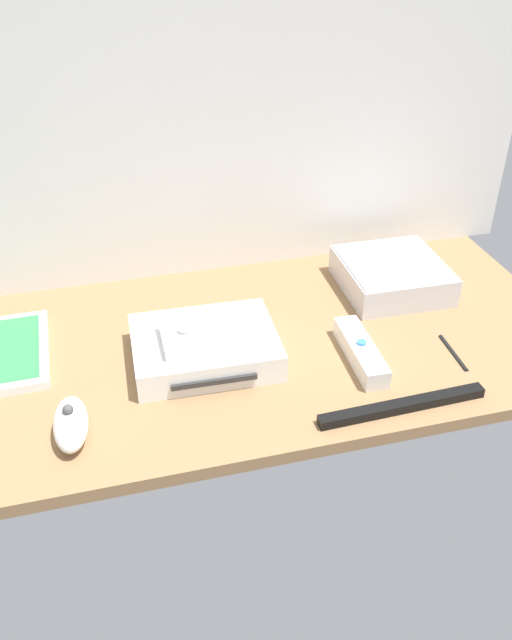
# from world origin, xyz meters

# --- Properties ---
(ground_plane) EXTENTS (1.00, 0.48, 0.02)m
(ground_plane) POSITION_xyz_m (0.00, 0.00, -0.01)
(ground_plane) COLOR #936D47
(ground_plane) RESTS_ON ground
(back_wall) EXTENTS (1.10, 0.01, 0.64)m
(back_wall) POSITION_xyz_m (0.00, 0.25, 0.32)
(back_wall) COLOR silver
(back_wall) RESTS_ON ground
(game_console) EXTENTS (0.22, 0.17, 0.04)m
(game_console) POSITION_xyz_m (-0.08, -0.02, 0.02)
(game_console) COLOR white
(game_console) RESTS_ON ground_plane
(mini_computer) EXTENTS (0.17, 0.17, 0.05)m
(mini_computer) POSITION_xyz_m (0.27, 0.09, 0.03)
(mini_computer) COLOR silver
(mini_computer) RESTS_ON ground_plane
(game_case) EXTENTS (0.14, 0.19, 0.02)m
(game_case) POSITION_xyz_m (-0.38, 0.06, 0.01)
(game_case) COLOR white
(game_case) RESTS_ON ground_plane
(remote_wand) EXTENTS (0.04, 0.15, 0.03)m
(remote_wand) POSITION_xyz_m (0.14, -0.08, 0.02)
(remote_wand) COLOR white
(remote_wand) RESTS_ON ground_plane
(remote_nunchuk) EXTENTS (0.05, 0.10, 0.05)m
(remote_nunchuk) POSITION_xyz_m (-0.28, -0.14, 0.02)
(remote_nunchuk) COLOR white
(remote_nunchuk) RESTS_ON ground_plane
(remote_classic_pad) EXTENTS (0.14, 0.08, 0.02)m
(remote_classic_pad) POSITION_xyz_m (-0.08, -0.04, 0.05)
(remote_classic_pad) COLOR white
(remote_classic_pad) RESTS_ON game_console
(sensor_bar) EXTENTS (0.24, 0.03, 0.01)m
(sensor_bar) POSITION_xyz_m (0.15, -0.20, 0.01)
(sensor_bar) COLOR black
(sensor_bar) RESTS_ON ground_plane
(stylus_pen) EXTENTS (0.01, 0.09, 0.01)m
(stylus_pen) POSITION_xyz_m (0.28, -0.11, 0.00)
(stylus_pen) COLOR black
(stylus_pen) RESTS_ON ground_plane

